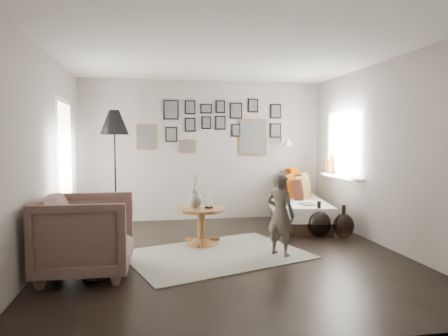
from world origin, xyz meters
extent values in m
plane|color=black|center=(0.00, 0.00, 0.00)|extent=(4.80, 4.80, 0.00)
plane|color=gray|center=(0.00, 2.40, 1.30)|extent=(4.50, 0.00, 4.50)
plane|color=gray|center=(0.00, -2.40, 1.30)|extent=(4.50, 0.00, 4.50)
plane|color=gray|center=(-2.25, 0.00, 1.30)|extent=(0.00, 4.80, 4.80)
plane|color=gray|center=(2.25, 0.00, 1.30)|extent=(0.00, 4.80, 4.80)
plane|color=white|center=(0.00, 0.00, 2.60)|extent=(4.80, 4.80, 0.00)
plane|color=white|center=(-2.23, 1.20, 1.05)|extent=(0.00, 2.14, 2.14)
plane|color=white|center=(-2.23, 1.20, 1.05)|extent=(0.00, 1.88, 1.88)
plane|color=white|center=(-2.23, 1.20, 1.05)|extent=(0.00, 1.93, 1.93)
plane|color=white|center=(2.23, 1.20, 1.45)|extent=(0.00, 1.30, 1.30)
plane|color=white|center=(2.23, 1.20, 1.45)|extent=(0.00, 1.14, 1.14)
cube|color=white|center=(2.17, 1.20, 0.88)|extent=(0.15, 1.32, 0.04)
cylinder|color=#8C4C14|center=(2.17, 1.55, 1.04)|extent=(0.10, 0.10, 0.28)
cylinder|color=#8C4C14|center=(2.17, 1.72, 1.01)|extent=(0.08, 0.08, 0.22)
cube|color=brown|center=(-1.05, 2.38, 1.55)|extent=(0.35, 0.03, 0.45)
cube|color=black|center=(-1.05, 2.37, 1.55)|extent=(0.30, 0.01, 0.40)
cube|color=black|center=(-0.60, 2.38, 2.05)|extent=(0.28, 0.03, 0.36)
cube|color=black|center=(-0.60, 2.37, 2.05)|extent=(0.23, 0.01, 0.31)
cube|color=black|center=(-0.60, 2.38, 1.60)|extent=(0.22, 0.03, 0.28)
cube|color=black|center=(-0.60, 2.37, 1.60)|extent=(0.17, 0.01, 0.23)
cube|color=black|center=(-0.25, 2.38, 2.10)|extent=(0.20, 0.03, 0.26)
cube|color=black|center=(-0.25, 2.37, 2.10)|extent=(0.15, 0.01, 0.21)
cube|color=black|center=(-0.25, 2.38, 1.78)|extent=(0.20, 0.03, 0.26)
cube|color=black|center=(-0.25, 2.37, 1.78)|extent=(0.15, 0.01, 0.21)
cube|color=black|center=(0.05, 2.38, 2.08)|extent=(0.22, 0.03, 0.18)
cube|color=black|center=(0.05, 2.37, 2.08)|extent=(0.17, 0.01, 0.13)
cube|color=black|center=(0.05, 2.38, 1.82)|extent=(0.18, 0.03, 0.24)
cube|color=black|center=(0.05, 2.37, 1.82)|extent=(0.13, 0.01, 0.19)
cube|color=black|center=(0.32, 2.38, 2.12)|extent=(0.18, 0.03, 0.24)
cube|color=black|center=(0.32, 2.37, 2.12)|extent=(0.13, 0.01, 0.19)
cube|color=black|center=(0.32, 2.38, 1.82)|extent=(0.20, 0.03, 0.26)
cube|color=black|center=(0.32, 2.37, 1.82)|extent=(0.15, 0.01, 0.21)
cube|color=black|center=(0.62, 2.38, 2.05)|extent=(0.24, 0.03, 0.30)
cube|color=black|center=(0.62, 2.37, 2.05)|extent=(0.19, 0.01, 0.25)
cube|color=black|center=(0.62, 2.38, 1.68)|extent=(0.18, 0.03, 0.24)
cube|color=black|center=(0.62, 2.37, 1.68)|extent=(0.13, 0.01, 0.19)
cube|color=brown|center=(0.95, 2.38, 1.55)|extent=(0.55, 0.03, 0.70)
cube|color=black|center=(0.95, 2.37, 1.55)|extent=(0.50, 0.01, 0.65)
cube|color=black|center=(0.95, 2.38, 2.15)|extent=(0.20, 0.03, 0.26)
cube|color=black|center=(0.95, 2.37, 2.15)|extent=(0.15, 0.01, 0.21)
cube|color=black|center=(1.40, 2.38, 2.05)|extent=(0.22, 0.03, 0.28)
cube|color=black|center=(1.40, 2.37, 2.05)|extent=(0.17, 0.01, 0.23)
cube|color=black|center=(1.40, 2.38, 1.68)|extent=(0.22, 0.03, 0.28)
cube|color=black|center=(1.40, 2.37, 1.68)|extent=(0.17, 0.01, 0.23)
cube|color=brown|center=(-0.30, 2.38, 1.38)|extent=(0.30, 0.03, 0.24)
cube|color=black|center=(-0.30, 2.37, 1.38)|extent=(0.25, 0.01, 0.19)
cube|color=white|center=(1.55, 2.37, 1.50)|extent=(0.06, 0.04, 0.10)
cylinder|color=white|center=(1.55, 2.25, 1.52)|extent=(0.02, 0.24, 0.02)
cone|color=white|center=(1.55, 2.12, 1.46)|extent=(0.18, 0.18, 0.14)
cube|color=silver|center=(-0.14, -0.01, 0.01)|extent=(2.59, 2.18, 0.01)
cone|color=brown|center=(-0.27, 0.53, 0.05)|extent=(0.50, 0.50, 0.10)
cylinder|color=brown|center=(-0.27, 0.53, 0.27)|extent=(0.11, 0.11, 0.39)
cylinder|color=brown|center=(-0.27, 0.53, 0.51)|extent=(0.68, 0.68, 0.04)
ellipsoid|color=black|center=(-0.35, 0.55, 0.64)|extent=(0.19, 0.19, 0.21)
cylinder|color=black|center=(-0.35, 0.55, 0.76)|extent=(0.06, 0.06, 0.04)
cylinder|color=black|center=(-0.16, 0.53, 0.54)|extent=(0.12, 0.12, 0.02)
cube|color=black|center=(1.58, 1.60, 0.11)|extent=(1.11, 1.99, 0.22)
cube|color=silver|center=(1.58, 1.60, 0.33)|extent=(1.18, 2.06, 0.24)
cube|color=#BF530A|center=(1.60, 2.38, 0.69)|extent=(0.25, 0.56, 0.55)
cube|color=#3E1A13|center=(1.46, 2.28, 0.66)|extent=(0.35, 0.54, 0.49)
cube|color=brown|center=(1.72, 2.12, 0.65)|extent=(0.28, 0.50, 0.47)
cube|color=#BF530A|center=(1.52, 1.98, 0.64)|extent=(0.32, 0.49, 0.45)
cube|color=brown|center=(1.68, 1.80, 0.62)|extent=(0.22, 0.42, 0.41)
cube|color=#3E1A13|center=(1.58, 1.65, 0.61)|extent=(0.35, 0.44, 0.39)
cube|color=black|center=(1.53, 1.05, 0.45)|extent=(0.22, 0.30, 0.02)
imported|color=brown|center=(-1.68, -0.51, 0.45)|extent=(1.01, 0.98, 0.89)
cube|color=white|center=(-1.65, -0.46, 0.48)|extent=(0.43, 0.44, 0.18)
cylinder|color=black|center=(-1.55, 1.66, 0.02)|extent=(0.31, 0.31, 0.03)
cylinder|color=black|center=(-1.55, 1.66, 0.88)|extent=(0.03, 0.03, 1.76)
cone|color=black|center=(-1.55, 1.66, 1.78)|extent=(0.46, 0.46, 0.40)
cube|color=black|center=(-1.54, -0.59, 0.19)|extent=(0.24, 0.23, 0.32)
cube|color=white|center=(-1.51, -0.61, 0.19)|extent=(0.25, 0.13, 0.32)
ellipsoid|color=black|center=(1.57, 0.68, 0.21)|extent=(0.37, 0.37, 0.42)
cylinder|color=black|center=(1.57, 0.68, 0.49)|extent=(0.06, 0.06, 0.13)
ellipsoid|color=black|center=(1.92, 0.56, 0.19)|extent=(0.33, 0.33, 0.37)
cylinder|color=black|center=(1.92, 0.56, 0.44)|extent=(0.06, 0.06, 0.13)
imported|color=#524941|center=(0.67, -0.18, 0.54)|extent=(0.45, 0.46, 1.07)
camera|label=1|loc=(-0.95, -5.05, 1.49)|focal=32.00mm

